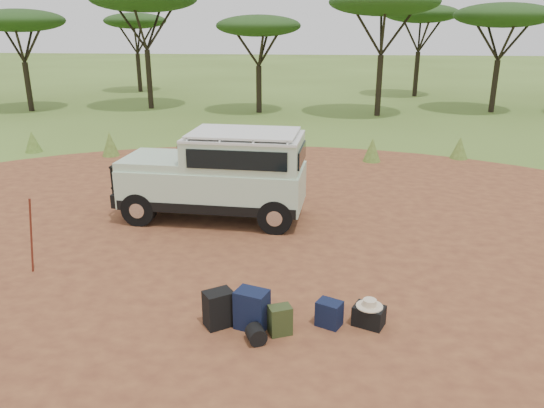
# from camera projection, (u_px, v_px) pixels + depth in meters

# --- Properties ---
(ground) EXTENTS (140.00, 140.00, 0.00)m
(ground) POSITION_uv_depth(u_px,v_px,m) (247.00, 266.00, 10.14)
(ground) COLOR #4D6724
(ground) RESTS_ON ground
(dirt_clearing) EXTENTS (23.00, 23.00, 0.01)m
(dirt_clearing) POSITION_uv_depth(u_px,v_px,m) (247.00, 266.00, 10.14)
(dirt_clearing) COLOR #935730
(dirt_clearing) RESTS_ON ground
(grass_fringe) EXTENTS (36.60, 1.60, 0.90)m
(grass_fringe) POSITION_uv_depth(u_px,v_px,m) (286.00, 146.00, 18.16)
(grass_fringe) COLOR #4D6724
(grass_fringe) RESTS_ON ground
(acacia_treeline) EXTENTS (46.70, 13.20, 6.26)m
(acacia_treeline) POSITION_uv_depth(u_px,v_px,m) (315.00, 13.00, 27.13)
(acacia_treeline) COLOR black
(acacia_treeline) RESTS_ON ground
(safari_vehicle) EXTENTS (4.46, 2.00, 2.11)m
(safari_vehicle) POSITION_uv_depth(u_px,v_px,m) (219.00, 177.00, 12.32)
(safari_vehicle) COLOR #BAD8B8
(safari_vehicle) RESTS_ON ground
(walking_staff) EXTENTS (0.28, 0.17, 1.50)m
(walking_staff) POSITION_uv_depth(u_px,v_px,m) (31.00, 236.00, 9.62)
(walking_staff) COLOR maroon
(walking_staff) RESTS_ON ground
(backpack_black) EXTENTS (0.53, 0.50, 0.58)m
(backpack_black) POSITION_uv_depth(u_px,v_px,m) (219.00, 309.00, 8.08)
(backpack_black) COLOR black
(backpack_black) RESTS_ON ground
(backpack_navy) EXTENTS (0.56, 0.47, 0.62)m
(backpack_navy) POSITION_uv_depth(u_px,v_px,m) (252.00, 310.00, 8.01)
(backpack_navy) COLOR #111F36
(backpack_navy) RESTS_ON ground
(backpack_olive) EXTENTS (0.40, 0.35, 0.46)m
(backpack_olive) POSITION_uv_depth(u_px,v_px,m) (280.00, 320.00, 7.88)
(backpack_olive) COLOR #38451F
(backpack_olive) RESTS_ON ground
(duffel_navy) EXTENTS (0.45, 0.40, 0.41)m
(duffel_navy) POSITION_uv_depth(u_px,v_px,m) (329.00, 314.00, 8.10)
(duffel_navy) COLOR #111F36
(duffel_navy) RESTS_ON ground
(hard_case) EXTENTS (0.55, 0.48, 0.32)m
(hard_case) POSITION_uv_depth(u_px,v_px,m) (369.00, 316.00, 8.12)
(hard_case) COLOR black
(hard_case) RESTS_ON ground
(stuff_sack) EXTENTS (0.36, 0.36, 0.27)m
(stuff_sack) POSITION_uv_depth(u_px,v_px,m) (256.00, 335.00, 7.69)
(stuff_sack) COLOR black
(stuff_sack) RESTS_ON ground
(safari_hat) EXTENTS (0.41, 0.41, 0.12)m
(safari_hat) POSITION_uv_depth(u_px,v_px,m) (370.00, 304.00, 8.06)
(safari_hat) COLOR beige
(safari_hat) RESTS_ON hard_case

